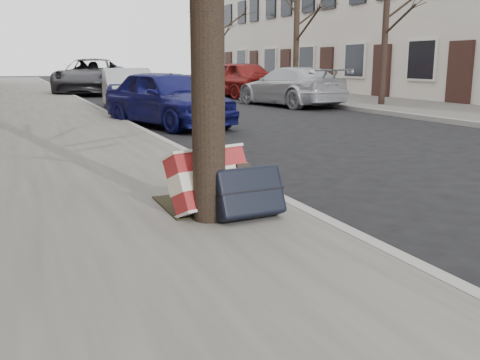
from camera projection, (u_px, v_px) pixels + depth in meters
name	position (u px, v px, depth m)	size (l,w,h in m)	color
ground	(469.00, 226.00, 4.69)	(120.00, 120.00, 0.00)	black
near_sidewalk	(9.00, 107.00, 16.74)	(5.00, 70.00, 0.12)	slate
far_sidewalk	(324.00, 97.00, 21.14)	(4.00, 70.00, 0.12)	#67645E
house_far	(420.00, 11.00, 23.32)	(6.70, 40.00, 7.20)	beige
dirt_patch	(208.00, 203.00, 4.97)	(0.85, 0.85, 0.01)	black
suitcase_red	(210.00, 180.00, 4.67)	(0.73, 0.20, 0.53)	maroon
suitcase_navy	(248.00, 192.00, 4.45)	(0.59, 0.19, 0.42)	black
car_near_front	(167.00, 98.00, 11.96)	(1.51, 3.75, 1.28)	#101253
car_near_mid	(128.00, 90.00, 15.84)	(1.32, 3.80, 1.25)	#B0B3B8
car_near_back	(92.00, 76.00, 24.32)	(2.65, 5.74, 1.60)	#323236
car_far_front	(290.00, 87.00, 17.60)	(1.78, 4.39, 1.27)	#B5B7BE
car_far_back	(234.00, 79.00, 22.09)	(1.76, 4.38, 1.49)	maroon
tree_far_a	(385.00, 29.00, 16.45)	(0.20, 0.20, 4.62)	black
tree_far_b	(296.00, 37.00, 21.54)	(0.23, 0.23, 4.60)	black
tree_far_c	(217.00, 40.00, 29.70)	(0.22, 0.22, 5.06)	black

